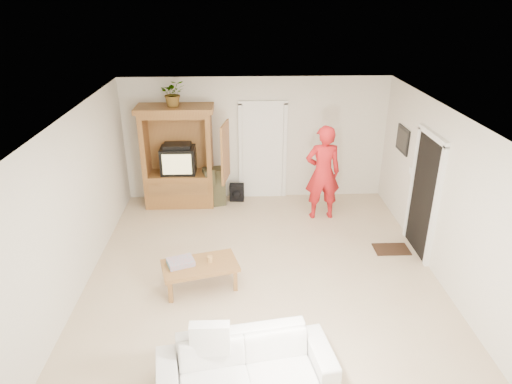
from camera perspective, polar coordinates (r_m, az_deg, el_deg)
The scene contains 19 objects.
floor at distance 7.49m, azimuth 0.81°, elevation -9.94°, with size 6.00×6.00×0.00m, color tan.
ceiling at distance 6.41m, azimuth 0.94°, elevation 9.71°, with size 6.00×6.00×0.00m, color white.
wall_back at distance 9.65m, azimuth -0.06°, elevation 6.63°, with size 5.50×5.50×0.00m, color silver.
wall_front at distance 4.32m, azimuth 3.03°, elevation -17.85°, with size 5.50×5.50×0.00m, color silver.
wall_left at distance 7.25m, azimuth -21.38°, elevation -1.17°, with size 6.00×6.00×0.00m, color silver.
wall_right at distance 7.51m, azimuth 22.33°, elevation -0.48°, with size 6.00×6.00×0.00m, color silver.
armoire at distance 9.53m, azimuth -9.51°, elevation 3.58°, with size 1.82×1.14×2.10m.
door_back at distance 9.72m, azimuth 0.84°, elevation 5.01°, with size 0.85×0.05×2.04m, color white.
doorway_right at distance 8.11m, azimuth 20.24°, elevation -0.53°, with size 0.05×0.90×2.04m, color black.
framed_picture at distance 9.04m, azimuth 17.88°, elevation 6.24°, with size 0.03×0.60×0.48m, color black.
doormat at distance 8.41m, azimuth 16.57°, elevation -6.86°, with size 0.60×0.40×0.02m, color #382316.
plant at distance 9.11m, azimuth -10.31°, elevation 12.06°, with size 0.46×0.40×0.51m, color #4C7238.
man at distance 8.90m, azimuth 8.35°, elevation 2.40°, with size 0.69×0.45×1.89m, color red.
sofa at distance 5.52m, azimuth -1.25°, elevation -20.84°, with size 1.99×0.78×0.58m, color silver.
coffee_table at distance 7.00m, azimuth -7.01°, elevation -9.29°, with size 1.24×0.88×0.42m.
towel at distance 6.98m, azimuth -9.40°, elevation -8.64°, with size 0.38×0.28×0.08m, color #E64C56.
candle at distance 6.97m, azimuth -5.76°, elevation -8.34°, with size 0.08×0.08×0.10m, color tan.
backpack_black at distance 9.79m, azimuth -2.41°, elevation -0.10°, with size 0.30×0.18×0.38m, color black, non-canonical shape.
backpack_olive at distance 9.59m, azimuth -5.25°, elevation 0.67°, with size 0.42×0.31×0.80m, color #47442B, non-canonical shape.
Camera 1 is at (-0.34, -6.21, 4.18)m, focal length 32.00 mm.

